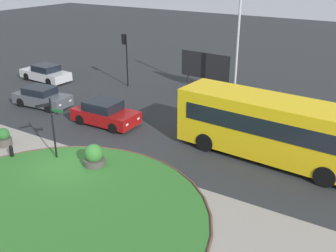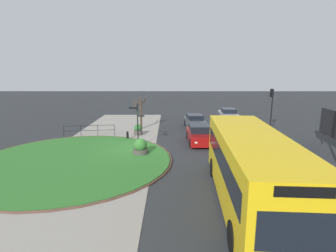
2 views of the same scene
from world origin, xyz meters
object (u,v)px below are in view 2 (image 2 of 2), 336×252
planter_kerbside (141,147)px  traffic_light_near (272,101)px  signpost_directional (137,122)px  bollard_foreground (128,135)px  planter_near_signpost (138,130)px  car_near_lane (195,122)px  billboard_left (336,126)px  bus_yellow (250,168)px  car_far_lane (228,114)px  street_tree_bare (141,112)px  car_trailing (200,134)px

planter_kerbside → traffic_light_near: bearing=121.0°
signpost_directional → bollard_foreground: (-2.04, -1.13, -1.58)m
planter_near_signpost → planter_kerbside: bearing=8.2°
planter_kerbside → car_near_lane: bearing=152.4°
billboard_left → planter_near_signpost: billboard_left is taller
bollard_foreground → planter_kerbside: bearing=20.5°
billboard_left → planter_near_signpost: size_ratio=4.22×
bollard_foreground → planter_near_signpost: (-1.57, 0.74, 0.10)m
traffic_light_near → planter_near_signpost: size_ratio=4.05×
traffic_light_near → bus_yellow: bearing=151.0°
bus_yellow → car_far_lane: bearing=173.2°
bus_yellow → car_near_lane: (-15.96, -0.77, -1.05)m
car_far_lane → street_tree_bare: 11.39m
car_far_lane → planter_kerbside: car_far_lane is taller
traffic_light_near → planter_near_signpost: bearing=90.9°
planter_kerbside → signpost_directional: bearing=-168.5°
street_tree_bare → traffic_light_near: bearing=83.5°
bollard_foreground → car_trailing: (1.05, 6.09, 0.32)m
bollard_foreground → street_tree_bare: bearing=170.5°
car_trailing → billboard_left: (1.86, 9.80, 1.13)m
car_trailing → street_tree_bare: size_ratio=1.27×
signpost_directional → car_far_lane: signpost_directional is taller
traffic_light_near → car_far_lane: bearing=15.7°
signpost_directional → planter_kerbside: signpost_directional is taller
signpost_directional → planter_kerbside: 2.62m
car_near_lane → traffic_light_near: 7.66m
billboard_left → planter_kerbside: billboard_left is taller
car_far_lane → car_near_lane: bearing=138.2°
car_near_lane → car_far_lane: 6.53m
car_near_lane → traffic_light_near: size_ratio=1.01×
billboard_left → planter_kerbside: bearing=-80.9°
car_far_lane → car_trailing: (10.53, -4.70, 0.06)m
car_trailing → street_tree_bare: (-5.34, -5.38, 1.07)m
car_trailing → billboard_left: size_ratio=0.97×
street_tree_bare → signpost_directional: bearing=3.8°
car_trailing → car_near_lane: bearing=177.2°
bus_yellow → car_trailing: 10.22m
car_trailing → signpost_directional: bearing=-79.9°
bus_yellow → planter_kerbside: bearing=-138.4°
bollard_foreground → car_near_lane: (-4.78, 6.26, 0.28)m
car_far_lane → planter_kerbside: bearing=148.3°
car_near_lane → car_trailing: size_ratio=1.00×
signpost_directional → street_tree_bare: signpost_directional is taller
bus_yellow → traffic_light_near: (-14.03, 6.26, 1.32)m
planter_kerbside → planter_near_signpost: bearing=-171.8°
car_trailing → billboard_left: 10.04m
car_far_lane → planter_near_signpost: bearing=130.4°
bus_yellow → car_near_lane: bus_yellow is taller
car_far_lane → planter_near_signpost: (7.91, -10.06, -0.17)m
car_near_lane → bollard_foreground: bearing=-58.0°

